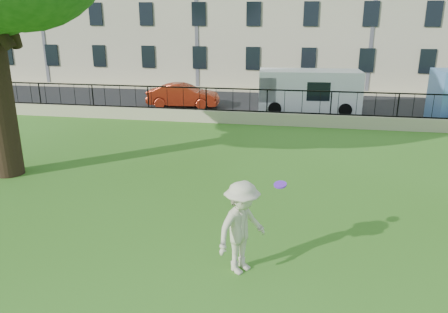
% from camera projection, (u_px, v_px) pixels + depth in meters
% --- Properties ---
extents(ground, '(120.00, 120.00, 0.00)m').
position_uv_depth(ground, '(222.00, 245.00, 10.09)').
color(ground, '#326418').
rests_on(ground, ground).
extents(retaining_wall, '(50.00, 0.40, 0.60)m').
position_uv_depth(retaining_wall, '(267.00, 118.00, 21.24)').
color(retaining_wall, tan).
rests_on(retaining_wall, ground).
extents(iron_railing, '(50.00, 0.05, 1.13)m').
position_uv_depth(iron_railing, '(267.00, 101.00, 20.98)').
color(iron_railing, black).
rests_on(iron_railing, retaining_wall).
extents(street, '(60.00, 9.00, 0.01)m').
position_uv_depth(street, '(273.00, 106.00, 25.73)').
color(street, black).
rests_on(street, ground).
extents(sidewalk, '(60.00, 1.40, 0.12)m').
position_uv_depth(sidewalk, '(279.00, 91.00, 30.59)').
color(sidewalk, tan).
rests_on(sidewalk, ground).
extents(man, '(1.34, 1.46, 1.97)m').
position_uv_depth(man, '(242.00, 228.00, 8.78)').
color(man, beige).
rests_on(man, ground).
extents(frisbee, '(0.32, 0.31, 0.12)m').
position_uv_depth(frisbee, '(280.00, 185.00, 9.05)').
color(frisbee, '#6422C6').
extents(red_sedan, '(4.18, 1.69, 1.35)m').
position_uv_depth(red_sedan, '(183.00, 96.00, 25.18)').
color(red_sedan, '#A62C14').
rests_on(red_sedan, street).
extents(white_van, '(5.55, 2.51, 2.27)m').
position_uv_depth(white_van, '(309.00, 91.00, 23.83)').
color(white_van, white).
rests_on(white_van, street).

